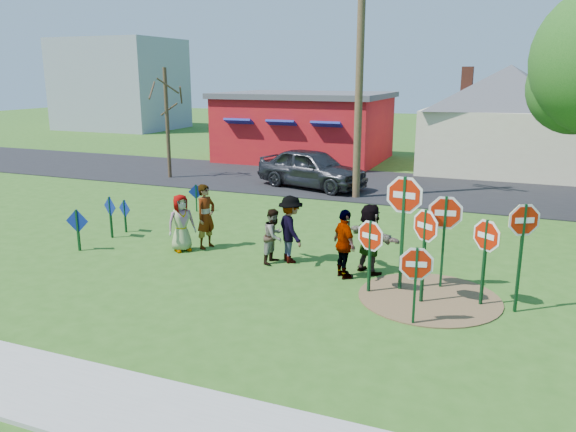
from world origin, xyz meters
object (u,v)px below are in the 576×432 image
(stop_sign_a, at_px, (370,241))
(suv, at_px, (312,168))
(stop_sign_b, at_px, (404,205))
(utility_pole, at_px, (360,68))
(stop_sign_c, at_px, (425,235))
(person_a, at_px, (181,223))
(person_b, at_px, (206,216))
(stop_sign_d, at_px, (523,230))

(stop_sign_a, xyz_separation_m, suv, (-5.35, 11.08, -0.34))
(stop_sign_b, xyz_separation_m, utility_pole, (-3.64, 9.43, 3.09))
(stop_sign_a, relative_size, suv, 0.37)
(stop_sign_b, relative_size, stop_sign_c, 1.27)
(person_a, bearing_deg, utility_pole, 19.76)
(stop_sign_a, bearing_deg, suv, 139.44)
(stop_sign_c, bearing_deg, utility_pole, 148.78)
(stop_sign_b, relative_size, person_b, 1.52)
(utility_pole, bearing_deg, person_a, -107.53)
(suv, xyz_separation_m, utility_pole, (2.36, -1.22, 4.26))
(stop_sign_d, bearing_deg, stop_sign_a, 153.30)
(person_a, relative_size, person_b, 0.88)
(person_b, bearing_deg, stop_sign_c, -92.57)
(person_b, bearing_deg, utility_pole, -2.46)
(stop_sign_c, height_order, person_a, stop_sign_c)
(person_b, distance_m, suv, 9.45)
(stop_sign_a, distance_m, stop_sign_b, 1.13)
(stop_sign_c, bearing_deg, stop_sign_a, -151.56)
(suv, relative_size, utility_pole, 0.52)
(stop_sign_d, relative_size, person_b, 1.32)
(stop_sign_c, distance_m, suv, 13.05)
(suv, bearing_deg, stop_sign_c, -133.60)
(stop_sign_d, height_order, suv, stop_sign_d)
(stop_sign_a, height_order, stop_sign_b, stop_sign_b)
(person_a, relative_size, utility_pole, 0.17)
(stop_sign_b, xyz_separation_m, suv, (-6.00, 10.65, -1.16))
(stop_sign_a, xyz_separation_m, stop_sign_d, (3.18, 0.09, 0.57))
(stop_sign_a, bearing_deg, person_a, -167.22)
(stop_sign_d, distance_m, person_a, 9.05)
(person_b, bearing_deg, stop_sign_b, -88.64)
(stop_sign_c, relative_size, suv, 0.45)
(person_a, bearing_deg, suv, 34.96)
(suv, distance_m, utility_pole, 5.02)
(stop_sign_a, bearing_deg, person_b, -173.62)
(stop_sign_b, bearing_deg, utility_pole, 119.27)
(stop_sign_d, distance_m, person_b, 8.62)
(stop_sign_b, relative_size, person_a, 1.74)
(stop_sign_b, bearing_deg, person_a, -177.86)
(person_a, height_order, utility_pole, utility_pole)
(stop_sign_b, distance_m, suv, 12.28)
(stop_sign_b, height_order, person_b, stop_sign_b)
(person_b, xyz_separation_m, utility_pole, (2.26, 8.23, 4.21))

